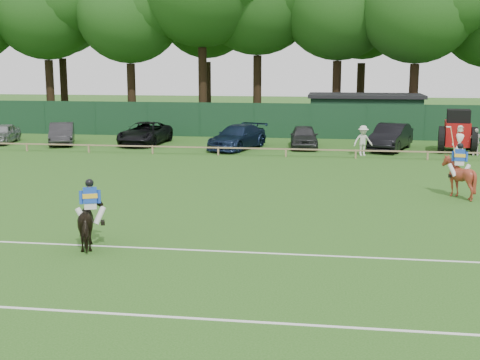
% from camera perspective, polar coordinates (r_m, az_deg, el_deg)
% --- Properties ---
extents(ground, '(160.00, 160.00, 0.00)m').
position_cam_1_polar(ground, '(20.05, -2.67, -5.47)').
color(ground, '#1E4C14').
rests_on(ground, ground).
extents(horse_dark, '(1.43, 1.95, 1.50)m').
position_cam_1_polar(horse_dark, '(19.76, -13.09, -3.74)').
color(horse_dark, black).
rests_on(horse_dark, ground).
extents(horse_chestnut, '(1.59, 1.73, 1.69)m').
position_cam_1_polar(horse_chestnut, '(27.65, 18.85, 0.25)').
color(horse_chestnut, maroon).
rests_on(horse_chestnut, ground).
extents(sedan_silver, '(2.14, 4.04, 1.31)m').
position_cam_1_polar(sedan_silver, '(46.22, -20.35, 3.90)').
color(sedan_silver, '#97999B').
rests_on(sedan_silver, ground).
extents(sedan_grey, '(2.97, 4.59, 1.43)m').
position_cam_1_polar(sedan_grey, '(44.36, -15.56, 3.99)').
color(sedan_grey, '#29292B').
rests_on(sedan_grey, ground).
extents(suv_black, '(2.78, 5.43, 1.47)m').
position_cam_1_polar(suv_black, '(43.21, -8.45, 4.12)').
color(suv_black, black).
rests_on(suv_black, ground).
extents(sedan_navy, '(3.70, 5.58, 1.50)m').
position_cam_1_polar(sedan_navy, '(40.53, -0.22, 3.84)').
color(sedan_navy, '#111E36').
rests_on(sedan_navy, ground).
extents(hatch_grey, '(2.01, 4.35, 1.45)m').
position_cam_1_polar(hatch_grey, '(41.23, 5.70, 3.86)').
color(hatch_grey, '#303032').
rests_on(hatch_grey, ground).
extents(estate_black, '(3.21, 5.25, 1.63)m').
position_cam_1_polar(estate_black, '(41.10, 13.25, 3.74)').
color(estate_black, black).
rests_on(estate_black, ground).
extents(spectator_left, '(1.29, 0.99, 1.77)m').
position_cam_1_polar(spectator_left, '(38.36, 10.87, 3.46)').
color(spectator_left, beige).
rests_on(spectator_left, ground).
extents(spectator_mid, '(0.95, 0.42, 1.60)m').
position_cam_1_polar(spectator_mid, '(40.21, 20.20, 3.20)').
color(spectator_mid, silver).
rests_on(spectator_mid, ground).
extents(spectator_right, '(0.88, 0.58, 1.78)m').
position_cam_1_polar(spectator_right, '(40.19, 18.93, 3.40)').
color(spectator_right, white).
rests_on(spectator_right, ground).
extents(rider_dark, '(0.91, 0.56, 1.41)m').
position_cam_1_polar(rider_dark, '(19.59, -13.18, -1.78)').
color(rider_dark, silver).
rests_on(rider_dark, ground).
extents(rider_chestnut, '(0.93, 0.65, 2.05)m').
position_cam_1_polar(rider_chestnut, '(27.52, 18.94, 1.80)').
color(rider_chestnut, silver).
rests_on(rider_chestnut, ground).
extents(pitch_lines, '(60.00, 5.10, 0.01)m').
position_cam_1_polar(pitch_lines, '(16.79, -4.97, -8.72)').
color(pitch_lines, silver).
rests_on(pitch_lines, ground).
extents(pitch_rail, '(62.10, 0.10, 0.50)m').
position_cam_1_polar(pitch_rail, '(37.44, 2.58, 2.79)').
color(pitch_rail, '#997F5B').
rests_on(pitch_rail, ground).
extents(perimeter_fence, '(92.08, 0.08, 2.50)m').
position_cam_1_polar(perimeter_fence, '(46.26, 3.72, 5.28)').
color(perimeter_fence, '#14351E').
rests_on(perimeter_fence, ground).
extents(utility_shed, '(8.40, 4.40, 3.04)m').
position_cam_1_polar(utility_shed, '(49.12, 11.04, 5.76)').
color(utility_shed, '#14331E').
rests_on(utility_shed, ground).
extents(tree_row, '(96.00, 12.00, 21.00)m').
position_cam_1_polar(tree_row, '(54.22, 6.51, 4.70)').
color(tree_row, '#26561C').
rests_on(tree_row, ground).
extents(tractor, '(2.44, 3.34, 2.62)m').
position_cam_1_polar(tractor, '(41.14, 18.75, 4.06)').
color(tractor, '#9B0E0E').
rests_on(tractor, ground).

